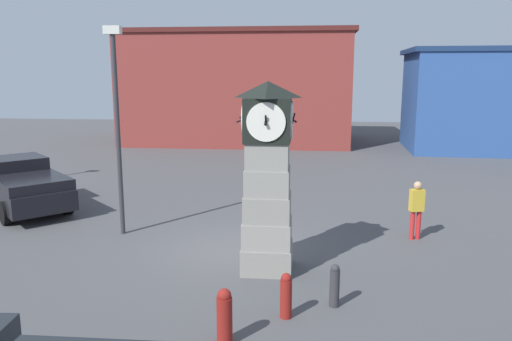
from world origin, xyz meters
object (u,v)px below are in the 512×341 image
bollard_mid_row (286,295)px  bollard_near_tower (335,285)px  pickup_truck (23,185)px  clock_tower (268,181)px  street_lamp_near_road (117,117)px  pedestrian_near_bench (416,206)px  bollard_far_row (225,316)px

bollard_mid_row → bollard_near_tower: bearing=30.9°
bollard_near_tower → pickup_truck: bearing=148.5°
clock_tower → bollard_mid_row: bearing=-77.0°
street_lamp_near_road → pedestrian_near_bench: bearing=2.4°
clock_tower → bollard_far_row: bearing=-97.8°
bollard_near_tower → bollard_mid_row: bollard_mid_row is taller
pickup_truck → street_lamp_near_road: size_ratio=0.83×
bollard_far_row → pedestrian_near_bench: bearing=53.6°
bollard_near_tower → pedestrian_near_bench: size_ratio=0.53×
bollard_mid_row → pedestrian_near_bench: pedestrian_near_bench is taller
clock_tower → pedestrian_near_bench: (4.27, 2.83, -1.29)m
clock_tower → bollard_mid_row: clock_tower is taller
street_lamp_near_road → clock_tower: bearing=-27.3°
bollard_near_tower → pedestrian_near_bench: bearing=60.7°
bollard_far_row → street_lamp_near_road: bearing=124.8°
bollard_near_tower → pedestrian_near_bench: pedestrian_near_bench is taller
bollard_near_tower → bollard_far_row: 2.73m
street_lamp_near_road → pickup_truck: bearing=153.1°
clock_tower → pedestrian_near_bench: clock_tower is taller
pickup_truck → pedestrian_near_bench: pickup_truck is taller
clock_tower → pedestrian_near_bench: size_ratio=2.67×
pickup_truck → street_lamp_near_road: (4.63, -2.35, 2.72)m
bollard_far_row → pedestrian_near_bench: pedestrian_near_bench is taller
pickup_truck → pedestrian_near_bench: bearing=-8.2°
bollard_far_row → street_lamp_near_road: 8.06m
street_lamp_near_road → bollard_near_tower: bearing=-34.6°
bollard_near_tower → street_lamp_near_road: size_ratio=0.15×
bollard_near_tower → bollard_mid_row: 1.19m
bollard_mid_row → street_lamp_near_road: street_lamp_near_road is taller
clock_tower → bollard_mid_row: 3.18m
bollard_mid_row → pickup_truck: 12.38m
bollard_near_tower → pickup_truck: size_ratio=0.18×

